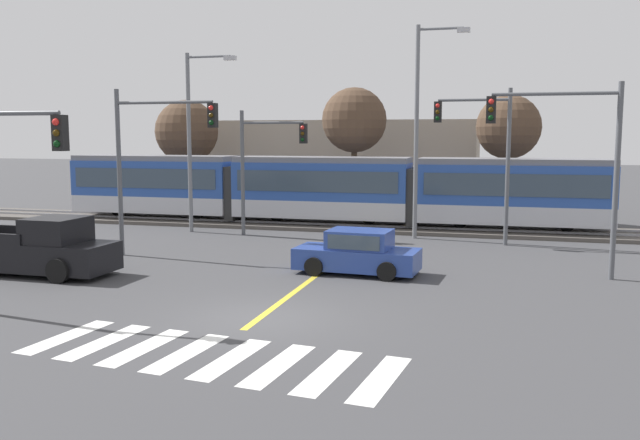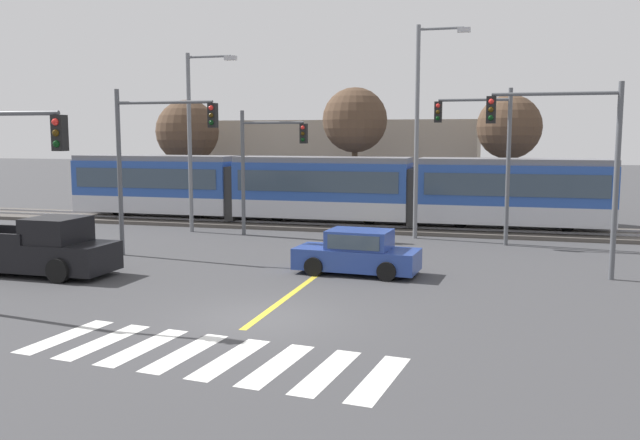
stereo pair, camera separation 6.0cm
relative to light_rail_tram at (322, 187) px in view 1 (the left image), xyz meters
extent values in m
plane|color=#3D3D3F|center=(3.01, -17.53, -2.05)|extent=(200.00, 200.00, 0.00)
cube|color=#4C4742|center=(3.01, 0.01, -1.96)|extent=(120.00, 4.00, 0.18)
cube|color=#939399|center=(3.01, -0.71, -1.82)|extent=(120.00, 0.08, 0.10)
cube|color=#939399|center=(3.01, 0.73, -1.82)|extent=(120.00, 0.08, 0.10)
cube|color=#B7BAC1|center=(-9.50, 0.01, -1.07)|extent=(9.00, 2.60, 0.90)
cube|color=#284C9E|center=(-9.50, 0.01, 0.33)|extent=(9.00, 2.60, 1.90)
cube|color=#384756|center=(-9.50, -1.31, 0.38)|extent=(8.28, 0.04, 1.04)
cube|color=slate|center=(-9.50, 0.01, 1.42)|extent=(9.00, 2.39, 0.28)
cylinder|color=black|center=(-7.03, 0.01, -1.52)|extent=(0.70, 0.20, 0.70)
cylinder|color=black|center=(-11.98, 0.01, -1.52)|extent=(0.70, 0.20, 0.70)
cube|color=#B7BAC1|center=(0.00, 0.01, -1.07)|extent=(9.00, 2.60, 0.90)
cube|color=#284C9E|center=(0.00, 0.01, 0.33)|extent=(9.00, 2.60, 1.90)
cube|color=#384756|center=(0.00, -1.31, 0.38)|extent=(8.28, 0.04, 1.04)
cube|color=slate|center=(0.00, 0.01, 1.42)|extent=(9.00, 2.39, 0.28)
cylinder|color=black|center=(2.47, 0.01, -1.52)|extent=(0.70, 0.20, 0.70)
cylinder|color=black|center=(-2.48, 0.01, -1.52)|extent=(0.70, 0.20, 0.70)
cube|color=#B7BAC1|center=(9.50, 0.01, -1.07)|extent=(9.00, 2.60, 0.90)
cube|color=#284C9E|center=(9.50, 0.01, 0.33)|extent=(9.00, 2.60, 1.90)
cube|color=#384756|center=(9.50, -1.31, 0.38)|extent=(8.28, 0.04, 1.04)
cube|color=slate|center=(9.50, 0.01, 1.42)|extent=(9.00, 2.39, 0.28)
cylinder|color=black|center=(11.97, 0.01, -1.52)|extent=(0.70, 0.20, 0.70)
cylinder|color=black|center=(7.02, 0.01, -1.52)|extent=(0.70, 0.20, 0.70)
cube|color=#2D2D2D|center=(-4.75, 0.01, -0.37)|extent=(0.50, 2.34, 2.80)
cube|color=#2D2D2D|center=(4.75, 0.01, -0.37)|extent=(0.50, 2.34, 2.80)
cube|color=silver|center=(-0.82, -20.23, -2.04)|extent=(0.86, 2.84, 0.01)
cube|color=silver|center=(0.28, -20.34, -2.04)|extent=(0.86, 2.84, 0.01)
cube|color=silver|center=(1.37, -20.46, -2.04)|extent=(0.86, 2.84, 0.01)
cube|color=silver|center=(2.46, -20.58, -2.04)|extent=(0.86, 2.84, 0.01)
cube|color=silver|center=(3.56, -20.70, -2.04)|extent=(0.86, 2.84, 0.01)
cube|color=silver|center=(4.65, -20.81, -2.04)|extent=(0.86, 2.84, 0.01)
cube|color=silver|center=(5.74, -20.93, -2.04)|extent=(0.86, 2.84, 0.01)
cube|color=silver|center=(6.84, -21.05, -2.04)|extent=(0.86, 2.84, 0.01)
cube|color=gold|center=(3.01, -10.32, -2.04)|extent=(0.20, 16.64, 0.01)
cube|color=#284293|center=(4.26, -11.26, -1.53)|extent=(4.31, 1.98, 0.72)
cube|color=#284293|center=(4.36, -11.27, -0.85)|extent=(2.20, 1.66, 0.64)
cube|color=#384756|center=(3.36, -11.20, -0.85)|extent=(0.20, 1.43, 0.52)
cube|color=#384756|center=(4.31, -12.04, -0.85)|extent=(1.78, 0.16, 0.48)
cylinder|color=black|center=(2.94, -12.02, -1.73)|extent=(0.65, 0.26, 0.64)
cylinder|color=black|center=(3.06, -10.33, -1.73)|extent=(0.65, 0.26, 0.64)
cylinder|color=black|center=(5.46, -12.19, -1.73)|extent=(0.65, 0.26, 0.64)
cylinder|color=black|center=(5.57, -10.50, -1.73)|extent=(0.65, 0.26, 0.64)
cube|color=black|center=(-6.22, -14.22, -1.38)|extent=(5.44, 2.07, 0.96)
cube|color=black|center=(-5.41, -14.24, -0.48)|extent=(1.74, 1.87, 0.84)
cube|color=#384756|center=(-4.66, -14.25, -0.46)|extent=(0.13, 1.69, 0.66)
cube|color=black|center=(-7.41, -13.27, -0.72)|extent=(2.70, 0.18, 0.36)
cylinder|color=black|center=(-4.63, -13.27, -1.65)|extent=(0.81, 0.30, 0.80)
cylinder|color=black|center=(-4.67, -15.23, -1.65)|extent=(0.81, 0.30, 0.80)
cylinder|color=black|center=(-7.76, -13.21, -1.65)|extent=(0.81, 0.30, 0.80)
cylinder|color=#515459|center=(-3.50, -18.82, 3.23)|extent=(3.50, 0.12, 0.12)
cube|color=black|center=(-1.75, -18.82, 2.73)|extent=(0.32, 0.28, 0.90)
sphere|color=red|center=(-1.75, -18.97, 3.00)|extent=(0.18, 0.18, 0.18)
sphere|color=#3A2706|center=(-1.75, -18.97, 2.73)|extent=(0.18, 0.18, 0.18)
sphere|color=black|center=(-1.75, -18.97, 2.46)|extent=(0.18, 0.18, 0.18)
cylinder|color=#515459|center=(9.18, -3.66, 1.30)|extent=(0.18, 0.18, 6.69)
cylinder|color=#515459|center=(7.68, -3.66, 4.16)|extent=(3.00, 0.12, 0.12)
cube|color=black|center=(6.18, -3.66, 3.66)|extent=(0.32, 0.28, 0.90)
sphere|color=red|center=(6.18, -3.81, 3.93)|extent=(0.18, 0.18, 0.18)
sphere|color=#3A2706|center=(6.18, -3.81, 3.66)|extent=(0.18, 0.18, 0.18)
sphere|color=black|center=(6.18, -3.81, 3.39)|extent=(0.18, 0.18, 0.18)
cylinder|color=#515459|center=(-2.88, -3.74, 0.88)|extent=(0.18, 0.18, 5.86)
cylinder|color=#515459|center=(-1.38, -3.74, 3.24)|extent=(3.00, 0.12, 0.12)
cube|color=black|center=(0.12, -3.74, 2.74)|extent=(0.32, 0.28, 0.90)
sphere|color=red|center=(0.12, -3.89, 3.01)|extent=(0.18, 0.18, 0.18)
sphere|color=#3A2706|center=(0.12, -3.89, 2.74)|extent=(0.18, 0.18, 0.18)
sphere|color=black|center=(0.12, -3.89, 2.47)|extent=(0.18, 0.18, 0.18)
cylinder|color=#515459|center=(12.54, -9.99, 1.16)|extent=(0.18, 0.18, 6.42)
cylinder|color=#515459|center=(10.54, -9.99, 4.01)|extent=(4.00, 0.12, 0.12)
cube|color=black|center=(8.54, -9.99, 3.51)|extent=(0.32, 0.28, 0.90)
sphere|color=red|center=(8.54, -10.14, 3.78)|extent=(0.18, 0.18, 0.18)
sphere|color=#3A2706|center=(8.54, -10.14, 3.51)|extent=(0.18, 0.18, 0.18)
sphere|color=black|center=(8.54, -10.14, 3.24)|extent=(0.18, 0.18, 0.18)
cylinder|color=#515459|center=(-5.48, -10.15, 1.19)|extent=(0.18, 0.18, 6.48)
cylinder|color=#515459|center=(-3.48, -10.15, 3.90)|extent=(4.00, 0.12, 0.12)
cube|color=black|center=(-1.48, -10.15, 3.40)|extent=(0.32, 0.28, 0.90)
sphere|color=red|center=(-1.48, -10.30, 3.67)|extent=(0.18, 0.18, 0.18)
sphere|color=#3A2706|center=(-1.48, -10.30, 3.40)|extent=(0.18, 0.18, 0.18)
sphere|color=black|center=(-1.48, -10.30, 3.13)|extent=(0.18, 0.18, 0.18)
cylinder|color=slate|center=(-5.73, -3.48, 2.26)|extent=(0.20, 0.20, 8.60)
cylinder|color=slate|center=(-4.63, -3.48, 6.36)|extent=(2.20, 0.12, 0.12)
cube|color=#B2B2B7|center=(-3.53, -3.48, 6.26)|extent=(0.56, 0.28, 0.20)
cylinder|color=slate|center=(5.14, -2.71, 2.74)|extent=(0.20, 0.20, 9.58)
cylinder|color=slate|center=(6.14, -2.71, 7.33)|extent=(1.99, 0.12, 0.12)
cube|color=#B2B2B7|center=(7.13, -2.71, 7.23)|extent=(0.56, 0.28, 0.20)
cylinder|color=brown|center=(-9.82, 4.59, 0.04)|extent=(0.32, 0.32, 4.17)
sphere|color=#4C3828|center=(-9.82, 4.59, 2.89)|extent=(3.85, 3.85, 3.85)
cylinder|color=brown|center=(0.91, 3.52, 0.37)|extent=(0.32, 0.32, 4.83)
sphere|color=#4C3828|center=(0.91, 3.52, 3.50)|extent=(3.60, 3.60, 3.60)
cylinder|color=brown|center=(9.19, 4.38, 0.19)|extent=(0.32, 0.32, 4.46)
sphere|color=#4C3828|center=(9.19, 4.38, 3.11)|extent=(3.45, 3.45, 3.45)
cube|color=tan|center=(-2.66, 11.01, 0.79)|extent=(20.12, 6.00, 5.67)
camera|label=1|loc=(9.02, -33.60, 2.68)|focal=38.00mm
camera|label=2|loc=(9.08, -33.59, 2.68)|focal=38.00mm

